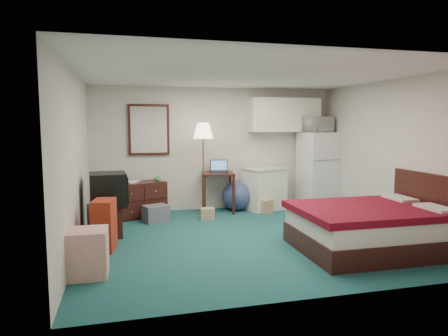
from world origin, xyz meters
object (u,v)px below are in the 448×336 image
object	(u,v)px
dresser	(139,200)
desk	(218,192)
fridge	(317,170)
suitcase	(104,225)
kitchen_counter	(264,189)
tv_stand	(104,221)
floor_lamp	(203,169)
bed	(368,229)

from	to	relation	value
dresser	desk	xyz separation A→B (m)	(1.56, 0.09, 0.07)
dresser	fridge	xyz separation A→B (m)	(3.71, 0.03, 0.46)
dresser	suitcase	size ratio (longest dim) A/B	1.37
dresser	kitchen_counter	world-z (taller)	kitchen_counter
kitchen_counter	tv_stand	distance (m)	3.38
dresser	kitchen_counter	bearing A→B (deg)	-18.08
dresser	tv_stand	distance (m)	1.35
floor_lamp	suitcase	size ratio (longest dim) A/B	2.49
suitcase	tv_stand	bearing A→B (deg)	102.40
floor_lamp	fridge	xyz separation A→B (m)	(2.48, 0.09, -0.10)
desk	bed	world-z (taller)	desk
bed	kitchen_counter	bearing A→B (deg)	99.85
dresser	suitcase	distance (m)	2.01
dresser	desk	size ratio (longest dim) A/B	1.23
fridge	tv_stand	xyz separation A→B (m)	(-4.30, -1.25, -0.55)
fridge	bed	bearing A→B (deg)	-110.40
floor_lamp	kitchen_counter	xyz separation A→B (m)	(1.30, 0.13, -0.48)
tv_stand	fridge	bearing A→B (deg)	7.73
dresser	desk	bearing A→B (deg)	-16.35
floor_lamp	suitcase	xyz separation A→B (m)	(-1.79, -1.88, -0.54)
desk	fridge	size ratio (longest dim) A/B	0.50
dresser	floor_lamp	distance (m)	1.36
suitcase	kitchen_counter	bearing A→B (deg)	42.96
floor_lamp	suitcase	distance (m)	2.65
tv_stand	suitcase	size ratio (longest dim) A/B	0.74
desk	tv_stand	xyz separation A→B (m)	(-2.14, -1.31, -0.16)
desk	dresser	bearing A→B (deg)	-168.10
desk	kitchen_counter	world-z (taller)	kitchen_counter
kitchen_counter	bed	distance (m)	2.96
floor_lamp	bed	size ratio (longest dim) A/B	0.93
tv_stand	suitcase	xyz separation A→B (m)	(0.03, -0.72, 0.12)
dresser	fridge	size ratio (longest dim) A/B	0.61
dresser	fridge	distance (m)	3.74
dresser	kitchen_counter	size ratio (longest dim) A/B	1.17
fridge	kitchen_counter	bearing A→B (deg)	171.37
suitcase	desk	bearing A→B (deg)	53.79
kitchen_counter	suitcase	world-z (taller)	kitchen_counter
desk	kitchen_counter	distance (m)	0.98
bed	floor_lamp	bearing A→B (deg)	123.12
kitchen_counter	tv_stand	xyz separation A→B (m)	(-3.12, -1.29, -0.18)
kitchen_counter	fridge	size ratio (longest dim) A/B	0.53
floor_lamp	suitcase	bearing A→B (deg)	-133.63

